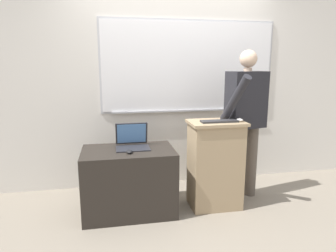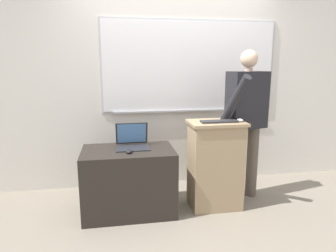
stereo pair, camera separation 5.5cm
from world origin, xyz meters
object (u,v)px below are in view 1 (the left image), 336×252
at_px(laptop, 132,140).
at_px(wireless_keyboard, 219,121).
at_px(computer_mouse_by_keyboard, 240,120).
at_px(person_presenter, 246,115).
at_px(side_desk, 129,181).
at_px(computer_mouse_by_laptop, 129,152).
at_px(lectern_podium, 215,164).

distance_m(laptop, wireless_keyboard, 0.94).
bearing_deg(computer_mouse_by_keyboard, laptop, 170.11).
xyz_separation_m(laptop, computer_mouse_by_keyboard, (1.12, -0.20, 0.21)).
xyz_separation_m(person_presenter, wireless_keyboard, (-0.39, -0.21, -0.02)).
bearing_deg(side_desk, computer_mouse_by_keyboard, -4.36).
bearing_deg(laptop, computer_mouse_by_laptop, -101.26).
xyz_separation_m(lectern_podium, wireless_keyboard, (0.01, -0.05, 0.49)).
relative_size(lectern_podium, computer_mouse_by_laptop, 9.56).
relative_size(lectern_podium, person_presenter, 0.56).
xyz_separation_m(lectern_podium, side_desk, (-0.93, 0.04, -0.14)).
xyz_separation_m(lectern_podium, laptop, (-0.88, 0.15, 0.28)).
height_order(side_desk, computer_mouse_by_laptop, computer_mouse_by_laptop).
bearing_deg(computer_mouse_by_keyboard, wireless_keyboard, -178.98).
height_order(lectern_podium, wireless_keyboard, wireless_keyboard).
height_order(lectern_podium, side_desk, lectern_podium).
relative_size(laptop, computer_mouse_by_laptop, 3.48).
relative_size(computer_mouse_by_laptop, computer_mouse_by_keyboard, 1.00).
relative_size(side_desk, person_presenter, 0.56).
relative_size(person_presenter, wireless_keyboard, 4.40).
bearing_deg(lectern_podium, computer_mouse_by_laptop, -174.75).
distance_m(lectern_podium, computer_mouse_by_laptop, 0.96).
relative_size(side_desk, computer_mouse_by_laptop, 9.47).
bearing_deg(lectern_podium, side_desk, 177.39).
bearing_deg(lectern_podium, wireless_keyboard, -76.53).
height_order(person_presenter, computer_mouse_by_keyboard, person_presenter).
bearing_deg(side_desk, wireless_keyboard, -5.66).
relative_size(side_desk, computer_mouse_by_keyboard, 9.47).
distance_m(computer_mouse_by_laptop, computer_mouse_by_keyboard, 1.20).
height_order(side_desk, computer_mouse_by_keyboard, computer_mouse_by_keyboard).
distance_m(lectern_podium, person_presenter, 0.67).
distance_m(side_desk, wireless_keyboard, 1.14).
height_order(lectern_podium, computer_mouse_by_laptop, lectern_podium).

